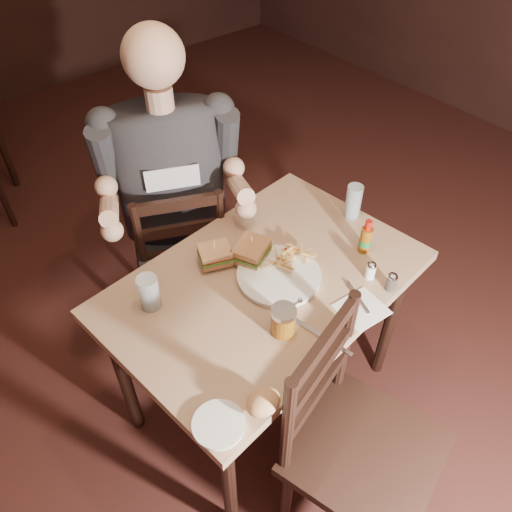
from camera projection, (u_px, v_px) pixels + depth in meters
room_shell at (250, 94)px, 1.43m from camera, size 7.00×7.00×7.00m
main_table at (265, 297)px, 1.83m from camera, size 1.19×0.86×0.77m
chair_far at (181, 251)px, 2.34m from camera, size 0.56×0.58×0.89m
chair_near at (366, 453)px, 1.61m from camera, size 0.56×0.59×0.96m
diner at (169, 162)px, 1.94m from camera, size 0.73×0.67×1.02m
dinner_plate at (279, 276)px, 1.77m from camera, size 0.32×0.32×0.02m
sandwich_left at (215, 251)px, 1.78m from camera, size 0.14×0.13×0.10m
sandwich_right at (251, 246)px, 1.79m from camera, size 0.16×0.15×0.11m
fries_pile at (285, 257)px, 1.80m from camera, size 0.23×0.18×0.04m
ketchup_dollop at (289, 251)px, 1.84m from camera, size 0.05×0.05×0.01m
glass_left at (149, 292)px, 1.64m from camera, size 0.08×0.08×0.13m
glass_right at (353, 201)px, 1.97m from camera, size 0.07×0.07×0.14m
hot_sauce at (366, 236)px, 1.82m from camera, size 0.05×0.05×0.14m
salt_shaker at (371, 271)px, 1.75m from camera, size 0.04×0.04×0.07m
pepper_shaker at (391, 282)px, 1.71m from camera, size 0.04×0.04×0.07m
syrup_dispenser at (283, 321)px, 1.57m from camera, size 0.09×0.09×0.11m
napkin at (362, 309)px, 1.67m from camera, size 0.16×0.16×0.00m
knife at (322, 336)px, 1.58m from camera, size 0.05×0.22×0.01m
fork at (358, 297)px, 1.70m from camera, size 0.06×0.15×0.00m
side_plate at (219, 425)px, 1.36m from camera, size 0.16×0.16×0.01m
bread_roll at (263, 402)px, 1.37m from camera, size 0.11×0.10×0.06m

